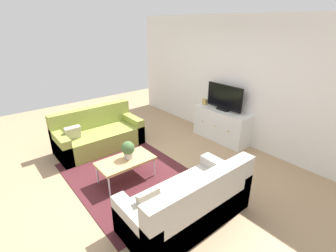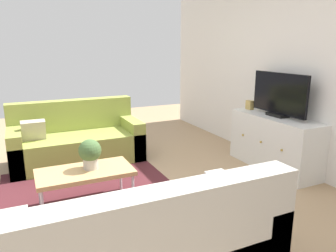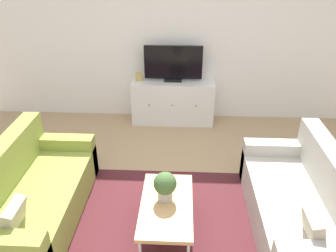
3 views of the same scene
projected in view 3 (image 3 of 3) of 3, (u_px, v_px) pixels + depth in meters
ground_plane at (165, 215)px, 3.68m from camera, size 10.00×10.00×0.00m
wall_back at (174, 38)px, 5.27m from camera, size 6.40×0.12×2.70m
area_rug at (164, 225)px, 3.55m from camera, size 2.50×1.90×0.01m
couch_left_side at (30, 198)px, 3.52m from camera, size 0.85×1.77×0.85m
couch_right_side at (304, 207)px, 3.40m from camera, size 0.85×1.77×0.85m
coffee_table at (167, 206)px, 3.28m from camera, size 0.51×0.95×0.40m
potted_plant at (165, 185)px, 3.25m from camera, size 0.23×0.23×0.31m
tv_console at (173, 102)px, 5.50m from camera, size 1.34×0.47×0.72m
flat_screen_tv at (173, 64)px, 5.21m from camera, size 0.92×0.16×0.57m
mantel_clock at (139, 77)px, 5.32m from camera, size 0.11×0.07×0.13m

